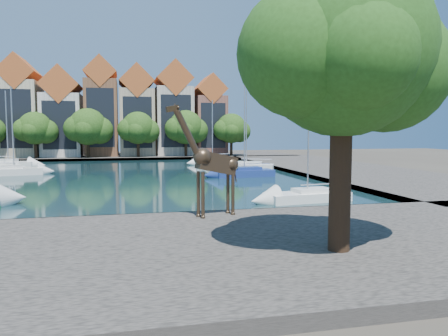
# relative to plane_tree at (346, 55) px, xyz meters

# --- Properties ---
(ground) EXTENTS (160.00, 160.00, 0.00)m
(ground) POSITION_rel_plane_tree_xyz_m (-7.62, 9.01, -7.67)
(ground) COLOR #38332B
(ground) RESTS_ON ground
(water_basin) EXTENTS (38.00, 50.00, 0.08)m
(water_basin) POSITION_rel_plane_tree_xyz_m (-7.62, 33.01, -7.63)
(water_basin) COLOR black
(water_basin) RESTS_ON ground
(near_quay) EXTENTS (50.00, 14.00, 0.50)m
(near_quay) POSITION_rel_plane_tree_xyz_m (-7.62, 2.01, -7.42)
(near_quay) COLOR #504B46
(near_quay) RESTS_ON ground
(far_quay) EXTENTS (60.00, 16.00, 0.50)m
(far_quay) POSITION_rel_plane_tree_xyz_m (-7.62, 65.01, -7.42)
(far_quay) COLOR #504B46
(far_quay) RESTS_ON ground
(right_quay) EXTENTS (14.00, 52.00, 0.50)m
(right_quay) POSITION_rel_plane_tree_xyz_m (17.38, 33.01, -7.42)
(right_quay) COLOR #504B46
(right_quay) RESTS_ON ground
(plane_tree) EXTENTS (8.32, 6.40, 10.62)m
(plane_tree) POSITION_rel_plane_tree_xyz_m (0.00, 0.00, 0.00)
(plane_tree) COLOR #332114
(plane_tree) RESTS_ON near_quay
(townhouse_west_mid) EXTENTS (5.94, 9.18, 16.79)m
(townhouse_west_mid) POSITION_rel_plane_tree_xyz_m (-24.62, 64.99, 0.56)
(townhouse_west_mid) COLOR #C4B896
(townhouse_west_mid) RESTS_ON far_quay
(townhouse_west_inner) EXTENTS (6.43, 9.18, 15.15)m
(townhouse_west_inner) POSITION_rel_plane_tree_xyz_m (-18.12, 64.99, -0.32)
(townhouse_west_inner) COLOR silver
(townhouse_west_inner) RESTS_ON far_quay
(townhouse_center) EXTENTS (5.44, 9.18, 16.93)m
(townhouse_center) POSITION_rel_plane_tree_xyz_m (-11.62, 64.99, 0.69)
(townhouse_center) COLOR brown
(townhouse_center) RESTS_ON far_quay
(townhouse_east_inner) EXTENTS (5.94, 9.18, 15.79)m
(townhouse_east_inner) POSITION_rel_plane_tree_xyz_m (-5.62, 64.99, 0.06)
(townhouse_east_inner) COLOR tan
(townhouse_east_inner) RESTS_ON far_quay
(townhouse_east_mid) EXTENTS (6.43, 9.18, 16.65)m
(townhouse_east_mid) POSITION_rel_plane_tree_xyz_m (0.88, 64.99, 0.43)
(townhouse_east_mid) COLOR #BEB2A2
(townhouse_east_mid) RESTS_ON far_quay
(townhouse_east_end) EXTENTS (5.44, 9.18, 14.43)m
(townhouse_east_end) POSITION_rel_plane_tree_xyz_m (7.38, 64.99, -0.56)
(townhouse_east_end) COLOR brown
(townhouse_east_end) RESTS_ON far_quay
(far_tree_west) EXTENTS (6.76, 5.20, 7.36)m
(far_tree_west) POSITION_rel_plane_tree_xyz_m (-21.52, 59.50, -2.60)
(far_tree_west) COLOR #332114
(far_tree_west) RESTS_ON far_quay
(far_tree_mid_west) EXTENTS (7.80, 6.00, 8.00)m
(far_tree_mid_west) POSITION_rel_plane_tree_xyz_m (-13.51, 59.50, -2.38)
(far_tree_mid_west) COLOR #332114
(far_tree_mid_west) RESTS_ON far_quay
(far_tree_mid_east) EXTENTS (7.02, 5.40, 7.52)m
(far_tree_mid_east) POSITION_rel_plane_tree_xyz_m (-5.52, 59.50, -2.54)
(far_tree_mid_east) COLOR #332114
(far_tree_mid_east) RESTS_ON far_quay
(far_tree_east) EXTENTS (7.54, 5.80, 7.84)m
(far_tree_east) POSITION_rel_plane_tree_xyz_m (2.49, 59.50, -2.43)
(far_tree_east) COLOR #332114
(far_tree_east) RESTS_ON far_quay
(far_tree_far_east) EXTENTS (6.76, 5.20, 7.36)m
(far_tree_far_east) POSITION_rel_plane_tree_xyz_m (10.48, 59.50, -2.60)
(far_tree_far_east) COLOR #332114
(far_tree_far_east) RESTS_ON far_quay
(giraffe_statue) EXTENTS (3.90, 1.66, 5.70)m
(giraffe_statue) POSITION_rel_plane_tree_xyz_m (-3.49, 7.41, -4.37)
(giraffe_statue) COLOR #3D2D1E
(giraffe_statue) RESTS_ON near_quay
(sailboat_left_c) EXTENTS (6.04, 3.21, 9.55)m
(sailboat_left_c) POSITION_rel_plane_tree_xyz_m (-19.62, 36.50, -7.02)
(sailboat_left_c) COLOR silver
(sailboat_left_c) RESTS_ON water_basin
(sailboat_left_e) EXTENTS (6.74, 3.06, 9.89)m
(sailboat_left_e) POSITION_rel_plane_tree_xyz_m (-22.62, 46.65, -6.98)
(sailboat_left_e) COLOR silver
(sailboat_left_e) RESTS_ON water_basin
(sailboat_right_a) EXTENTS (6.10, 2.78, 7.85)m
(sailboat_right_a) POSITION_rel_plane_tree_xyz_m (4.38, 13.11, -7.13)
(sailboat_right_a) COLOR white
(sailboat_right_a) RESTS_ON water_basin
(sailboat_right_b) EXTENTS (6.29, 2.62, 11.71)m
(sailboat_right_b) POSITION_rel_plane_tree_xyz_m (4.38, 29.37, -7.02)
(sailboat_right_b) COLOR navy
(sailboat_right_b) RESTS_ON water_basin
(sailboat_right_c) EXTENTS (7.00, 4.76, 9.64)m
(sailboat_right_c) POSITION_rel_plane_tree_xyz_m (6.61, 36.56, -7.03)
(sailboat_right_c) COLOR silver
(sailboat_right_c) RESTS_ON water_basin
(sailboat_right_d) EXTENTS (5.89, 3.28, 9.11)m
(sailboat_right_d) POSITION_rel_plane_tree_xyz_m (4.38, 46.39, -6.99)
(sailboat_right_d) COLOR white
(sailboat_right_d) RESTS_ON water_basin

